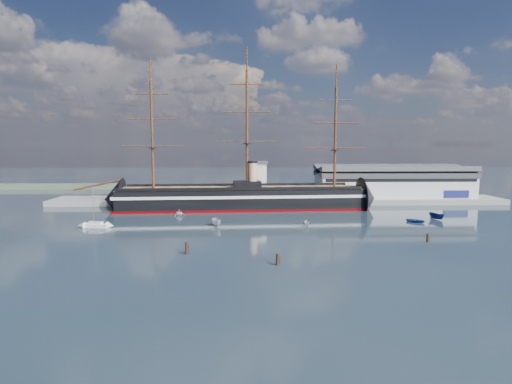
{
  "coord_description": "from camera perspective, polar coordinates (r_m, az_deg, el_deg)",
  "views": [
    {
      "loc": [
        -3.68,
        -95.24,
        23.56
      ],
      "look_at": [
        -0.13,
        35.0,
        9.0
      ],
      "focal_mm": 30.0,
      "sensor_mm": 36.0,
      "label": 1
    }
  ],
  "objects": [
    {
      "name": "sailboat",
      "position": [
        130.22,
        -20.59,
        -4.12
      ],
      "size": [
        7.76,
        3.89,
        11.93
      ],
      "rotation": [
        0.0,
        0.0,
        -0.24
      ],
      "color": "silver",
      "rests_on": "ground"
    },
    {
      "name": "quay",
      "position": [
        173.4,
        2.98,
        -1.44
      ],
      "size": [
        180.0,
        18.0,
        2.0
      ],
      "primitive_type": "cube",
      "color": "slate",
      "rests_on": "ground"
    },
    {
      "name": "motorboat_a",
      "position": [
        124.22,
        -5.29,
        -4.58
      ],
      "size": [
        7.31,
        4.22,
        2.76
      ],
      "primitive_type": "imported",
      "rotation": [
        0.0,
        0.0,
        0.26
      ],
      "color": "silver",
      "rests_on": "ground"
    },
    {
      "name": "warship",
      "position": [
        156.49,
        -2.56,
        -0.8
      ],
      "size": [
        113.35,
        21.69,
        53.94
      ],
      "rotation": [
        0.0,
        0.0,
        0.06
      ],
      "color": "black",
      "rests_on": "ground"
    },
    {
      "name": "motorboat_c",
      "position": [
        124.51,
        6.73,
        -4.58
      ],
      "size": [
        5.59,
        3.72,
        2.1
      ],
      "primitive_type": "imported",
      "rotation": [
        0.0,
        0.0,
        -0.38
      ],
      "color": "gray",
      "rests_on": "ground"
    },
    {
      "name": "ground",
      "position": [
        137.33,
        -0.0,
        -3.5
      ],
      "size": [
        600.0,
        600.0,
        0.0
      ],
      "primitive_type": "plane",
      "color": "#162530",
      "rests_on": "ground"
    },
    {
      "name": "warehouse",
      "position": [
        186.43,
        17.77,
        1.28
      ],
      "size": [
        63.0,
        21.0,
        11.6
      ],
      "color": "#B7BABC",
      "rests_on": "ground"
    },
    {
      "name": "motorboat_e",
      "position": [
        138.82,
        20.54,
        -3.8
      ],
      "size": [
        3.4,
        3.42,
        1.61
      ],
      "primitive_type": "imported",
      "rotation": [
        0.0,
        0.0,
        0.79
      ],
      "color": "navy",
      "rests_on": "ground"
    },
    {
      "name": "motorboat_d",
      "position": [
        144.03,
        -10.18,
        -3.14
      ],
      "size": [
        6.7,
        5.69,
        2.29
      ],
      "primitive_type": "imported",
      "rotation": [
        0.0,
        0.0,
        0.58
      ],
      "color": "white",
      "rests_on": "ground"
    },
    {
      "name": "piling_far_right",
      "position": [
        112.35,
        21.9,
        -6.2
      ],
      "size": [
        0.64,
        0.64,
        2.72
      ],
      "primitive_type": "cylinder",
      "color": "black",
      "rests_on": "ground"
    },
    {
      "name": "piling_near_mid",
      "position": [
        85.04,
        2.87,
        -9.72
      ],
      "size": [
        0.64,
        0.64,
        3.03
      ],
      "primitive_type": "cylinder",
      "color": "black",
      "rests_on": "ground"
    },
    {
      "name": "piling_near_left",
      "position": [
        94.43,
        -9.23,
        -8.16
      ],
      "size": [
        0.64,
        0.64,
        3.36
      ],
      "primitive_type": "cylinder",
      "color": "black",
      "rests_on": "ground"
    },
    {
      "name": "quay_tower",
      "position": [
        168.94,
        0.71,
        1.69
      ],
      "size": [
        5.0,
        5.0,
        15.0
      ],
      "color": "silver",
      "rests_on": "ground"
    },
    {
      "name": "motorboat_f",
      "position": [
        146.32,
        22.94,
        -3.4
      ],
      "size": [
        7.18,
        4.94,
        2.7
      ],
      "primitive_type": "imported",
      "rotation": [
        0.0,
        0.0,
        0.41
      ],
      "color": "navy",
      "rests_on": "ground"
    }
  ]
}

